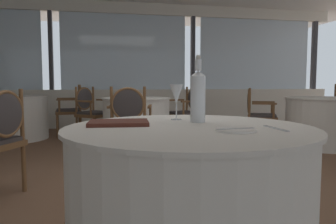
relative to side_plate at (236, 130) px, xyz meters
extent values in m
plane|color=brown|center=(-0.11, 1.77, -0.77)|extent=(15.04, 15.04, 0.00)
cube|color=silver|center=(-0.11, 6.11, -0.35)|extent=(10.12, 0.12, 0.85)
cube|color=silver|center=(-0.11, 6.11, 1.89)|extent=(10.12, 0.12, 0.25)
cube|color=silver|center=(-0.11, 6.13, 0.92)|extent=(2.79, 0.02, 1.68)
cube|color=#333338|center=(-1.70, 6.11, 0.92)|extent=(0.08, 0.14, 1.68)
cube|color=silver|center=(3.06, 6.13, 0.92)|extent=(2.79, 0.02, 1.68)
cube|color=#333338|center=(1.47, 6.11, 0.92)|extent=(0.08, 0.14, 1.68)
cube|color=#333338|center=(4.65, 6.11, 0.92)|extent=(0.08, 0.14, 1.68)
cylinder|color=silver|center=(-0.16, 0.19, -0.02)|extent=(1.24, 1.24, 0.02)
cylinder|color=silver|center=(-0.16, 0.19, -0.40)|extent=(1.20, 1.20, 0.75)
cylinder|color=white|center=(0.00, 0.00, 0.00)|extent=(0.18, 0.18, 0.01)
cube|color=silver|center=(0.00, 0.00, 0.01)|extent=(0.18, 0.03, 0.00)
cube|color=silver|center=(0.22, 0.04, 0.00)|extent=(0.03, 0.20, 0.00)
cylinder|color=white|center=(-0.07, 0.37, 0.12)|extent=(0.08, 0.08, 0.25)
cone|color=white|center=(-0.07, 0.37, 0.26)|extent=(0.08, 0.08, 0.03)
cylinder|color=white|center=(-0.07, 0.37, 0.31)|extent=(0.04, 0.04, 0.06)
sphere|color=silver|center=(-0.07, 0.37, 0.35)|extent=(0.03, 0.03, 0.03)
cylinder|color=white|center=(-0.16, 0.50, 0.00)|extent=(0.06, 0.06, 0.00)
cylinder|color=white|center=(-0.16, 0.50, 0.04)|extent=(0.01, 0.01, 0.09)
cone|color=white|center=(-0.16, 0.50, 0.15)|extent=(0.08, 0.08, 0.11)
cube|color=#512319|center=(-0.51, 0.34, 0.01)|extent=(0.32, 0.24, 0.02)
cylinder|color=silver|center=(-0.10, 3.64, -0.02)|extent=(1.05, 1.05, 0.02)
cylinder|color=silver|center=(-0.10, 3.64, -0.40)|extent=(1.02, 1.02, 0.75)
cube|color=brown|center=(0.72, 3.92, -0.32)|extent=(0.59, 0.59, 0.05)
cube|color=#383333|center=(0.72, 3.92, -0.27)|extent=(0.54, 0.54, 0.04)
cylinder|color=brown|center=(0.60, 3.67, -0.56)|extent=(0.04, 0.04, 0.43)
cylinder|color=brown|center=(0.47, 4.05, -0.56)|extent=(0.04, 0.04, 0.43)
cylinder|color=brown|center=(0.97, 3.80, -0.56)|extent=(0.04, 0.04, 0.43)
cylinder|color=brown|center=(0.84, 4.18, -0.56)|extent=(0.04, 0.04, 0.43)
cylinder|color=brown|center=(0.97, 3.80, -0.07)|extent=(0.04, 0.04, 0.45)
cylinder|color=brown|center=(0.84, 4.18, -0.07)|extent=(0.04, 0.04, 0.45)
ellipsoid|color=#383333|center=(0.92, 3.99, -0.05)|extent=(0.18, 0.39, 0.38)
torus|color=brown|center=(0.92, 3.99, -0.05)|extent=(0.16, 0.38, 0.39)
cube|color=brown|center=(0.78, 3.68, -0.07)|extent=(0.36, 0.15, 0.03)
cylinder|color=brown|center=(0.65, 3.63, -0.18)|extent=(0.03, 0.03, 0.22)
cube|color=brown|center=(0.62, 4.15, -0.07)|extent=(0.36, 0.15, 0.03)
cylinder|color=brown|center=(0.49, 4.11, -0.18)|extent=(0.03, 0.03, 0.22)
cube|color=brown|center=(-0.75, 4.21, -0.32)|extent=(0.65, 0.65, 0.05)
cube|color=#383333|center=(-0.75, 4.21, -0.27)|extent=(0.60, 0.60, 0.04)
cylinder|color=brown|center=(-0.47, 4.23, -0.56)|extent=(0.04, 0.04, 0.43)
cylinder|color=brown|center=(-0.73, 3.92, -0.56)|extent=(0.04, 0.04, 0.43)
cylinder|color=brown|center=(-0.77, 4.49, -0.56)|extent=(0.04, 0.04, 0.43)
cylinder|color=brown|center=(-1.03, 4.18, -0.56)|extent=(0.04, 0.04, 0.43)
cylinder|color=brown|center=(-0.77, 4.49, -0.07)|extent=(0.04, 0.04, 0.45)
cylinder|color=brown|center=(-1.03, 4.18, -0.07)|extent=(0.04, 0.04, 0.45)
ellipsoid|color=#383333|center=(-0.91, 4.35, -0.04)|extent=(0.29, 0.33, 0.38)
torus|color=brown|center=(-0.91, 4.35, -0.04)|extent=(0.28, 0.32, 0.39)
cube|color=brown|center=(-0.57, 4.38, -0.07)|extent=(0.30, 0.27, 0.03)
cylinder|color=brown|center=(-0.47, 4.29, -0.18)|extent=(0.03, 0.03, 0.22)
cube|color=brown|center=(-0.90, 4.00, -0.07)|extent=(0.30, 0.27, 0.03)
cylinder|color=brown|center=(-0.79, 3.91, -0.18)|extent=(0.03, 0.03, 0.22)
cube|color=brown|center=(-0.26, 2.79, -0.33)|extent=(0.54, 0.54, 0.05)
cube|color=#383333|center=(-0.26, 2.79, -0.28)|extent=(0.50, 0.50, 0.04)
cylinder|color=brown|center=(-0.42, 3.02, -0.56)|extent=(0.04, 0.04, 0.42)
cylinder|color=brown|center=(-0.03, 2.95, -0.56)|extent=(0.04, 0.04, 0.42)
cylinder|color=brown|center=(-0.49, 2.63, -0.56)|extent=(0.04, 0.04, 0.42)
cylinder|color=brown|center=(-0.10, 2.56, -0.56)|extent=(0.04, 0.04, 0.42)
cylinder|color=brown|center=(-0.49, 2.63, -0.06)|extent=(0.04, 0.04, 0.48)
cylinder|color=brown|center=(-0.10, 2.56, -0.06)|extent=(0.04, 0.04, 0.48)
ellipsoid|color=#383333|center=(-0.30, 2.58, -0.04)|extent=(0.39, 0.12, 0.40)
torus|color=brown|center=(-0.30, 2.58, -0.04)|extent=(0.41, 0.11, 0.41)
cube|color=brown|center=(-0.50, 2.86, -0.08)|extent=(0.10, 0.37, 0.03)
cylinder|color=brown|center=(-0.47, 3.00, -0.19)|extent=(0.03, 0.03, 0.22)
cube|color=brown|center=(-0.01, 2.76, -0.08)|extent=(0.10, 0.37, 0.03)
cylinder|color=brown|center=(0.02, 2.90, -0.19)|extent=(0.03, 0.03, 0.22)
cylinder|color=silver|center=(2.77, 3.11, -0.02)|extent=(1.17, 1.17, 0.02)
cylinder|color=silver|center=(2.77, 3.11, -0.40)|extent=(1.14, 1.14, 0.75)
cylinder|color=brown|center=(3.25, 3.69, -0.56)|extent=(0.04, 0.04, 0.42)
cylinder|color=brown|center=(3.58, 3.91, -0.56)|extent=(0.04, 0.04, 0.42)
cylinder|color=brown|center=(3.58, 3.91, -0.05)|extent=(0.04, 0.04, 0.51)
cube|color=brown|center=(3.37, 3.83, -0.08)|extent=(0.32, 0.24, 0.03)
cylinder|color=brown|center=(3.26, 3.75, -0.19)|extent=(0.03, 0.03, 0.22)
cube|color=brown|center=(1.93, 3.51, -0.34)|extent=(0.61, 0.61, 0.05)
cube|color=#383333|center=(1.93, 3.51, -0.30)|extent=(0.56, 0.56, 0.04)
cylinder|color=brown|center=(2.20, 3.60, -0.57)|extent=(0.04, 0.04, 0.40)
cylinder|color=brown|center=(2.03, 3.24, -0.57)|extent=(0.04, 0.04, 0.40)
cylinder|color=brown|center=(1.84, 3.77, -0.57)|extent=(0.04, 0.04, 0.40)
cylinder|color=brown|center=(1.67, 3.41, -0.57)|extent=(0.04, 0.04, 0.40)
cylinder|color=brown|center=(1.84, 3.77, -0.09)|extent=(0.04, 0.04, 0.46)
cylinder|color=brown|center=(1.67, 3.41, -0.09)|extent=(0.04, 0.04, 0.46)
ellipsoid|color=#383333|center=(1.74, 3.60, -0.07)|extent=(0.21, 0.37, 0.38)
torus|color=brown|center=(1.74, 3.60, -0.07)|extent=(0.20, 0.37, 0.40)
cube|color=brown|center=(2.06, 3.72, -0.10)|extent=(0.35, 0.19, 0.03)
cylinder|color=brown|center=(2.18, 3.66, -0.21)|extent=(0.03, 0.03, 0.22)
cube|color=brown|center=(1.84, 3.27, -0.10)|extent=(0.35, 0.19, 0.03)
cylinder|color=brown|center=(1.97, 3.21, -0.21)|extent=(0.03, 0.03, 0.22)
cylinder|color=brown|center=(-1.31, 1.74, -0.56)|extent=(0.04, 0.04, 0.42)
cylinder|color=brown|center=(-1.31, 1.74, -0.07)|extent=(0.04, 0.04, 0.46)
ellipsoid|color=#383333|center=(-1.38, 1.55, -0.04)|extent=(0.22, 0.37, 0.39)
torus|color=brown|center=(-1.38, 1.55, -0.04)|extent=(0.20, 0.37, 0.40)
cube|color=brown|center=(-1.48, 1.88, -0.08)|extent=(0.35, 0.19, 0.03)
cylinder|color=silver|center=(-2.18, 4.76, -0.02)|extent=(1.24, 1.24, 0.02)
cylinder|color=silver|center=(-2.18, 4.76, -0.40)|extent=(1.20, 1.20, 0.75)
cube|color=brown|center=(-1.23, 4.87, -0.32)|extent=(0.51, 0.51, 0.05)
cube|color=#383333|center=(-1.23, 4.87, -0.27)|extent=(0.47, 0.47, 0.04)
cylinder|color=brown|center=(-1.41, 4.65, -0.56)|extent=(0.04, 0.04, 0.43)
cylinder|color=brown|center=(-1.45, 5.05, -0.56)|extent=(0.04, 0.04, 0.43)
cylinder|color=brown|center=(-1.01, 4.70, -0.56)|extent=(0.04, 0.04, 0.43)
cylinder|color=brown|center=(-1.06, 5.09, -0.56)|extent=(0.04, 0.04, 0.43)
cylinder|color=brown|center=(-1.01, 4.70, -0.05)|extent=(0.04, 0.04, 0.48)
cylinder|color=brown|center=(-1.06, 5.09, -0.05)|extent=(0.04, 0.04, 0.48)
ellipsoid|color=#383333|center=(-1.02, 4.90, -0.03)|extent=(0.09, 0.39, 0.41)
torus|color=brown|center=(-1.02, 4.90, -0.03)|extent=(0.08, 0.42, 0.42)
cube|color=brown|center=(-1.22, 4.62, -0.07)|extent=(0.37, 0.08, 0.03)
cylinder|color=brown|center=(-1.36, 4.60, -0.18)|extent=(0.03, 0.03, 0.22)
cube|color=brown|center=(-1.28, 5.12, -0.07)|extent=(0.37, 0.08, 0.03)
cylinder|color=brown|center=(-1.42, 5.10, -0.18)|extent=(0.03, 0.03, 0.22)
cylinder|color=brown|center=(-2.48, 5.49, -0.58)|extent=(0.04, 0.04, 0.39)
cube|color=brown|center=(-2.54, 5.66, -0.11)|extent=(0.25, 0.32, 0.03)
cylinder|color=brown|center=(-2.46, 5.55, -0.22)|extent=(0.03, 0.03, 0.22)
camera|label=1|loc=(-0.57, -1.36, 0.21)|focal=34.82mm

